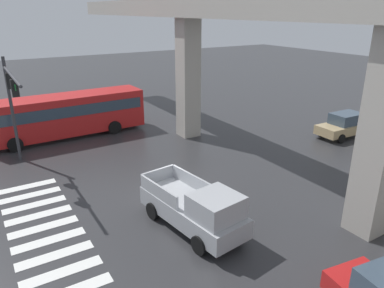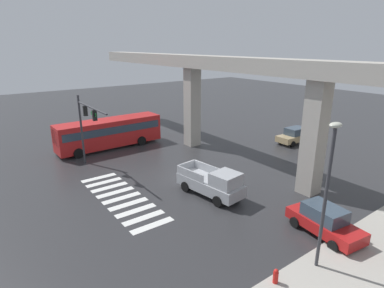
% 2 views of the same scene
% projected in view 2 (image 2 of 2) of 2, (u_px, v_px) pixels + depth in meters
% --- Properties ---
extents(ground_plane, '(120.00, 120.00, 0.00)m').
position_uv_depth(ground_plane, '(192.00, 177.00, 25.76)').
color(ground_plane, '#2D2D30').
extents(crosswalk_stripes, '(9.35, 2.80, 0.01)m').
position_uv_depth(crosswalk_stripes, '(122.00, 198.00, 22.27)').
color(crosswalk_stripes, silver).
rests_on(crosswalk_stripes, ground).
extents(elevated_overpass, '(51.84, 2.16, 9.36)m').
position_uv_depth(elevated_overpass, '(243.00, 74.00, 26.31)').
color(elevated_overpass, '#ADA89E').
rests_on(elevated_overpass, ground).
extents(sidewalk_east, '(4.00, 36.00, 0.15)m').
position_uv_depth(sidewalk_east, '(377.00, 251.00, 16.43)').
color(sidewalk_east, '#ADA89E').
rests_on(sidewalk_east, ground).
extents(pickup_truck, '(5.31, 2.58, 2.08)m').
position_uv_depth(pickup_truck, '(213.00, 183.00, 22.32)').
color(pickup_truck, '#A8AAAF').
rests_on(pickup_truck, ground).
extents(city_bus, '(3.00, 10.86, 2.99)m').
position_uv_depth(city_bus, '(109.00, 132.00, 32.77)').
color(city_bus, red).
rests_on(city_bus, ground).
extents(sedan_red, '(4.50, 2.40, 1.72)m').
position_uv_depth(sedan_red, '(324.00, 221.00, 17.79)').
color(sedan_red, red).
rests_on(sedan_red, ground).
extents(sedan_tan, '(2.07, 4.36, 1.72)m').
position_uv_depth(sedan_tan, '(295.00, 135.00, 34.55)').
color(sedan_tan, tan).
rests_on(sedan_tan, ground).
extents(traffic_signal_mast, '(6.49, 0.32, 6.20)m').
position_uv_depth(traffic_signal_mast, '(87.00, 119.00, 26.35)').
color(traffic_signal_mast, '#38383D').
rests_on(traffic_signal_mast, ground).
extents(street_lamp_near_corner, '(0.44, 0.70, 7.24)m').
position_uv_depth(street_lamp_near_corner, '(328.00, 181.00, 13.96)').
color(street_lamp_near_corner, '#38383D').
rests_on(street_lamp_near_corner, ground).
extents(fire_hydrant, '(0.24, 0.24, 0.85)m').
position_uv_depth(fire_hydrant, '(276.00, 277.00, 14.08)').
color(fire_hydrant, red).
rests_on(fire_hydrant, ground).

